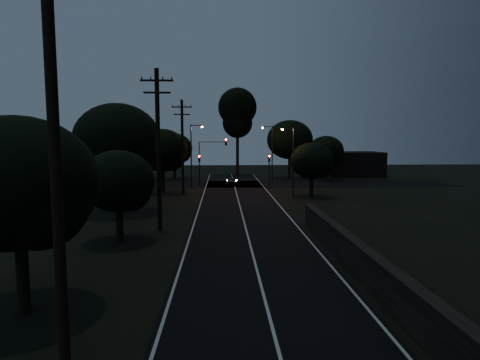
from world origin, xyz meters
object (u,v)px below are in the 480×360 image
utility_pole_near (54,144)px  signal_right (269,164)px  streetlight_b (271,150)px  streetlight_c (292,157)px  signal_left (199,165)px  utility_pole_far (182,146)px  streetlight_a (193,152)px  signal_mast (212,153)px  utility_pole_mid (158,147)px  car (231,182)px  tall_pine (237,112)px

utility_pole_near → signal_right: bearing=75.8°
utility_pole_near → streetlight_b: 47.40m
streetlight_c → signal_left: bearing=136.2°
utility_pole_near → streetlight_c: size_ratio=1.60×
utility_pole_far → streetlight_a: 6.10m
streetlight_a → signal_mast: bearing=39.8°
utility_pole_far → streetlight_a: (0.69, 6.00, -0.85)m
utility_pole_far → signal_right: size_ratio=2.56×
utility_pole_mid → streetlight_c: utility_pole_mid is taller
streetlight_b → streetlight_c: 14.01m
utility_pole_near → utility_pole_mid: 17.01m
streetlight_c → streetlight_b: bearing=92.1°
utility_pole_near → utility_pole_far: 34.01m
utility_pole_far → car: 11.25m
streetlight_c → signal_mast: bearing=131.2°
tall_pine → streetlight_b: tall_pine is taller
streetlight_b → car: (-5.71, -3.57, -4.09)m
signal_mast → streetlight_b: 9.15m
signal_right → car: (-5.01, 0.44, -2.29)m
signal_right → car: bearing=175.0°
utility_pole_far → car: size_ratio=3.26×
signal_right → streetlight_c: size_ratio=0.55×
utility_pole_near → signal_left: bearing=88.1°
streetlight_a → utility_pole_far: bearing=-96.6°
streetlight_b → tall_pine: bearing=111.4°
tall_pine → signal_left: (-5.60, -15.01, -7.71)m
signal_mast → streetlight_c: (8.74, -9.99, 0.01)m
utility_pole_mid → utility_pole_far: 17.00m
utility_pole_near → utility_pole_far: utility_pole_near is taller
tall_pine → signal_mast: 16.71m
streetlight_c → car: bearing=120.9°
utility_pole_mid → streetlight_b: 31.15m
streetlight_a → signal_right: bearing=11.3°
signal_mast → signal_right: bearing=-0.0°
streetlight_b → streetlight_c: streetlight_b is taller
utility_pole_near → tall_pine: bearing=83.0°
signal_left → signal_right: same height
utility_pole_near → tall_pine: (7.00, 57.00, 4.30)m
streetlight_b → car: 7.88m
utility_pole_far → utility_pole_near: bearing=-90.0°
tall_pine → streetlight_c: size_ratio=1.95×
utility_pole_far → signal_left: bearing=80.1°
signal_left → streetlight_c: (10.43, -9.99, 1.51)m
utility_pole_mid → streetlight_c: size_ratio=1.47×
utility_pole_mid → utility_pole_far: size_ratio=1.05×
utility_pole_far → signal_right: utility_pole_far is taller
streetlight_a → streetlight_c: (11.14, -8.00, -0.29)m
utility_pole_near → streetlight_a: bearing=89.0°
utility_pole_far → signal_right: bearing=37.0°
signal_right → streetlight_c: streetlight_c is taller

